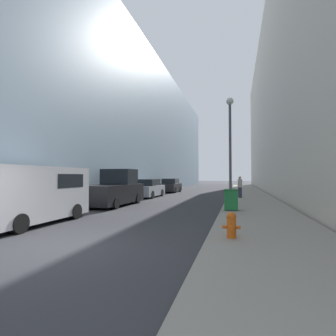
# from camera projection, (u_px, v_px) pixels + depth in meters

# --- Properties ---
(ground_plane) EXTENTS (200.00, 200.00, 0.00)m
(ground_plane) POSITION_uv_depth(u_px,v_px,m) (46.00, 248.00, 6.61)
(ground_plane) COLOR #333338
(sidewalk_right) EXTENTS (3.66, 60.00, 0.13)m
(sidewalk_right) POSITION_uv_depth(u_px,v_px,m) (250.00, 197.00, 22.53)
(sidewalk_right) COLOR gray
(sidewalk_right) RESTS_ON ground
(building_left_glass) EXTENTS (12.00, 60.00, 15.97)m
(building_left_glass) POSITION_uv_depth(u_px,v_px,m) (120.00, 130.00, 34.63)
(building_left_glass) COLOR #849EB2
(building_left_glass) RESTS_ON ground
(building_right_stone) EXTENTS (12.00, 60.00, 20.23)m
(building_right_stone) POSITION_uv_depth(u_px,v_px,m) (322.00, 100.00, 28.53)
(building_right_stone) COLOR beige
(building_right_stone) RESTS_ON ground
(fire_hydrant) EXTENTS (0.49, 0.38, 0.71)m
(fire_hydrant) POSITION_uv_depth(u_px,v_px,m) (231.00, 224.00, 7.19)
(fire_hydrant) COLOR #D15614
(fire_hydrant) RESTS_ON sidewalk_right
(trash_bin) EXTENTS (0.68, 0.65, 1.04)m
(trash_bin) POSITION_uv_depth(u_px,v_px,m) (231.00, 199.00, 13.11)
(trash_bin) COLOR #1E7538
(trash_bin) RESTS_ON sidewalk_right
(lamppost) EXTENTS (0.45, 0.45, 6.58)m
(lamppost) POSITION_uv_depth(u_px,v_px,m) (230.00, 140.00, 16.20)
(lamppost) COLOR #4C4C51
(lamppost) RESTS_ON sidewalk_right
(white_van) EXTENTS (1.92, 4.80, 2.19)m
(white_van) POSITION_uv_depth(u_px,v_px,m) (35.00, 192.00, 10.07)
(white_van) COLOR silver
(white_van) RESTS_ON ground
(pickup_truck) EXTENTS (2.21, 5.30, 2.29)m
(pickup_truck) POSITION_uv_depth(u_px,v_px,m) (114.00, 190.00, 16.52)
(pickup_truck) COLOR black
(pickup_truck) RESTS_ON ground
(parked_sedan_near) EXTENTS (1.87, 4.64, 1.57)m
(parked_sedan_near) POSITION_uv_depth(u_px,v_px,m) (148.00, 189.00, 22.95)
(parked_sedan_near) COLOR #A3A8B2
(parked_sedan_near) RESTS_ON ground
(parked_sedan_far) EXTENTS (1.86, 4.22, 1.56)m
(parked_sedan_far) POSITION_uv_depth(u_px,v_px,m) (171.00, 186.00, 30.06)
(parked_sedan_far) COLOR black
(parked_sedan_far) RESTS_ON ground
(pedestrian_on_sidewalk) EXTENTS (0.34, 0.22, 1.69)m
(pedestrian_on_sidewalk) POSITION_uv_depth(u_px,v_px,m) (240.00, 187.00, 20.70)
(pedestrian_on_sidewalk) COLOR #2D3347
(pedestrian_on_sidewalk) RESTS_ON sidewalk_right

